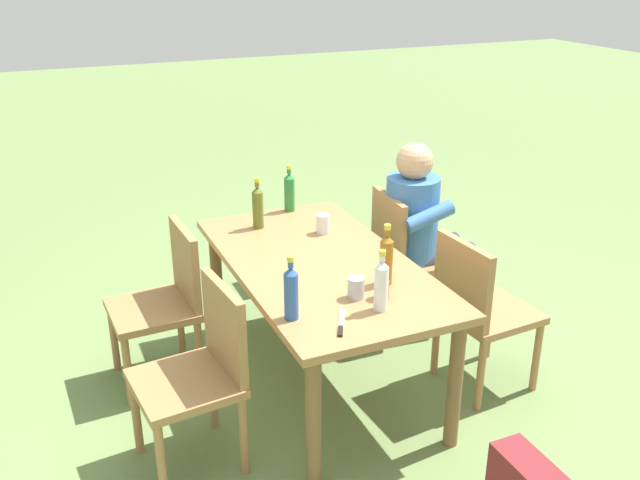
{
  "coord_description": "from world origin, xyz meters",
  "views": [
    {
      "loc": [
        -3.01,
        1.32,
        2.22
      ],
      "look_at": [
        0.0,
        0.0,
        0.84
      ],
      "focal_mm": 39.14,
      "sensor_mm": 36.0,
      "label": 1
    }
  ],
  "objects_px": {
    "person_in_white_shirt": "(422,225)",
    "chair_far_right": "(166,297)",
    "bottle_blue": "(291,292)",
    "table_knife": "(341,324)",
    "bottle_green": "(289,191)",
    "chair_near_left": "(478,306)",
    "chair_far_left": "(202,367)",
    "bottle_amber": "(386,258)",
    "cup_glass": "(323,224)",
    "chair_near_right": "(405,252)",
    "cup_steel": "(356,288)",
    "dining_table": "(320,277)",
    "bottle_olive": "(258,206)",
    "backpack_by_near_side": "(284,254)",
    "cup_terracotta": "(382,290)",
    "bottle_clear": "(381,285)"
  },
  "relations": [
    {
      "from": "person_in_white_shirt",
      "to": "chair_far_right",
      "type": "bearing_deg",
      "value": 89.88
    },
    {
      "from": "person_in_white_shirt",
      "to": "bottle_blue",
      "type": "height_order",
      "value": "person_in_white_shirt"
    },
    {
      "from": "person_in_white_shirt",
      "to": "table_knife",
      "type": "bearing_deg",
      "value": 134.6
    },
    {
      "from": "bottle_blue",
      "to": "table_knife",
      "type": "relative_size",
      "value": 1.34
    },
    {
      "from": "bottle_green",
      "to": "chair_far_right",
      "type": "bearing_deg",
      "value": 114.21
    },
    {
      "from": "chair_far_right",
      "to": "chair_near_left",
      "type": "bearing_deg",
      "value": -117.11
    },
    {
      "from": "chair_far_left",
      "to": "bottle_amber",
      "type": "distance_m",
      "value": 0.99
    },
    {
      "from": "bottle_amber",
      "to": "cup_glass",
      "type": "distance_m",
      "value": 0.72
    },
    {
      "from": "chair_near_right",
      "to": "chair_near_left",
      "type": "xyz_separation_m",
      "value": [
        -0.76,
        0.0,
        0.0
      ]
    },
    {
      "from": "chair_near_right",
      "to": "bottle_amber",
      "type": "bearing_deg",
      "value": 143.3
    },
    {
      "from": "chair_near_left",
      "to": "cup_steel",
      "type": "height_order",
      "value": "chair_near_left"
    },
    {
      "from": "chair_near_left",
      "to": "bottle_amber",
      "type": "bearing_deg",
      "value": 88.11
    },
    {
      "from": "bottle_green",
      "to": "person_in_white_shirt",
      "type": "bearing_deg",
      "value": -118.89
    },
    {
      "from": "chair_far_left",
      "to": "bottle_blue",
      "type": "xyz_separation_m",
      "value": [
        -0.13,
        -0.38,
        0.36
      ]
    },
    {
      "from": "chair_far_right",
      "to": "cup_glass",
      "type": "relative_size",
      "value": 7.9
    },
    {
      "from": "chair_near_left",
      "to": "bottle_amber",
      "type": "xyz_separation_m",
      "value": [
        0.02,
        0.55,
        0.36
      ]
    },
    {
      "from": "dining_table",
      "to": "bottle_olive",
      "type": "xyz_separation_m",
      "value": [
        0.58,
        0.14,
        0.22
      ]
    },
    {
      "from": "chair_near_right",
      "to": "table_knife",
      "type": "bearing_deg",
      "value": 137.97
    },
    {
      "from": "chair_far_right",
      "to": "bottle_olive",
      "type": "height_order",
      "value": "bottle_olive"
    },
    {
      "from": "backpack_by_near_side",
      "to": "cup_terracotta",
      "type": "bearing_deg",
      "value": 174.6
    },
    {
      "from": "chair_near_right",
      "to": "cup_steel",
      "type": "bearing_deg",
      "value": 137.49
    },
    {
      "from": "cup_terracotta",
      "to": "chair_far_left",
      "type": "bearing_deg",
      "value": 81.6
    },
    {
      "from": "chair_near_left",
      "to": "table_knife",
      "type": "distance_m",
      "value": 0.99
    },
    {
      "from": "cup_steel",
      "to": "table_knife",
      "type": "bearing_deg",
      "value": 139.97
    },
    {
      "from": "bottle_amber",
      "to": "cup_terracotta",
      "type": "bearing_deg",
      "value": 145.44
    },
    {
      "from": "chair_near_left",
      "to": "bottle_amber",
      "type": "relative_size",
      "value": 2.85
    },
    {
      "from": "chair_far_left",
      "to": "bottle_olive",
      "type": "distance_m",
      "value": 1.18
    },
    {
      "from": "cup_glass",
      "to": "chair_near_left",
      "type": "bearing_deg",
      "value": -142.25
    },
    {
      "from": "bottle_amber",
      "to": "bottle_green",
      "type": "height_order",
      "value": "bottle_amber"
    },
    {
      "from": "dining_table",
      "to": "cup_glass",
      "type": "xyz_separation_m",
      "value": [
        0.35,
        -0.17,
        0.14
      ]
    },
    {
      "from": "dining_table",
      "to": "cup_terracotta",
      "type": "distance_m",
      "value": 0.52
    },
    {
      "from": "bottle_clear",
      "to": "cup_terracotta",
      "type": "xyz_separation_m",
      "value": [
        0.1,
        -0.06,
        -0.08
      ]
    },
    {
      "from": "chair_far_left",
      "to": "cup_glass",
      "type": "xyz_separation_m",
      "value": [
        0.72,
        -0.91,
        0.29
      ]
    },
    {
      "from": "cup_glass",
      "to": "backpack_by_near_side",
      "type": "bearing_deg",
      "value": -5.73
    },
    {
      "from": "dining_table",
      "to": "bottle_blue",
      "type": "distance_m",
      "value": 0.65
    },
    {
      "from": "bottle_olive",
      "to": "chair_far_left",
      "type": "bearing_deg",
      "value": 147.43
    },
    {
      "from": "person_in_white_shirt",
      "to": "bottle_blue",
      "type": "distance_m",
      "value": 1.5
    },
    {
      "from": "bottle_blue",
      "to": "backpack_by_near_side",
      "type": "relative_size",
      "value": 0.67
    },
    {
      "from": "person_in_white_shirt",
      "to": "chair_near_left",
      "type": "bearing_deg",
      "value": 171.75
    },
    {
      "from": "bottle_green",
      "to": "cup_steel",
      "type": "bearing_deg",
      "value": 173.24
    },
    {
      "from": "bottle_blue",
      "to": "cup_terracotta",
      "type": "bearing_deg",
      "value": -88.74
    },
    {
      "from": "backpack_by_near_side",
      "to": "bottle_clear",
      "type": "bearing_deg",
      "value": 173.03
    },
    {
      "from": "cup_steel",
      "to": "cup_glass",
      "type": "xyz_separation_m",
      "value": [
        0.79,
        -0.18,
        0.0
      ]
    },
    {
      "from": "table_knife",
      "to": "chair_near_right",
      "type": "bearing_deg",
      "value": -42.03
    },
    {
      "from": "table_knife",
      "to": "backpack_by_near_side",
      "type": "bearing_deg",
      "value": -13.28
    },
    {
      "from": "bottle_amber",
      "to": "chair_far_right",
      "type": "bearing_deg",
      "value": 51.41
    },
    {
      "from": "bottle_green",
      "to": "bottle_amber",
      "type": "bearing_deg",
      "value": -177.25
    },
    {
      "from": "person_in_white_shirt",
      "to": "backpack_by_near_side",
      "type": "xyz_separation_m",
      "value": [
        0.87,
        0.59,
        -0.44
      ]
    },
    {
      "from": "table_knife",
      "to": "cup_terracotta",
      "type": "bearing_deg",
      "value": -61.39
    },
    {
      "from": "bottle_blue",
      "to": "bottle_green",
      "type": "relative_size",
      "value": 1.03
    }
  ]
}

